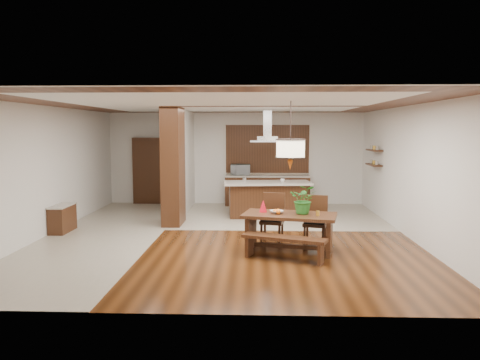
{
  "coord_description": "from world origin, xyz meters",
  "views": [
    {
      "loc": [
        0.67,
        -10.26,
        2.37
      ],
      "look_at": [
        0.3,
        0.0,
        1.25
      ],
      "focal_mm": 35.0,
      "sensor_mm": 36.0,
      "label": 1
    }
  ],
  "objects_px": {
    "dining_table": "(289,224)",
    "fruit_bowl": "(277,212)",
    "dining_bench": "(284,248)",
    "range_hood": "(267,126)",
    "foliage_plant": "(304,199)",
    "island_cup": "(283,180)",
    "dining_chair_right": "(315,221)",
    "hallway_console": "(62,219)",
    "microwave": "(240,170)",
    "dining_chair_left": "(272,219)",
    "pendant_lantern": "(290,136)",
    "kitchen_island": "(267,199)"
  },
  "relations": [
    {
      "from": "dining_table",
      "to": "fruit_bowl",
      "type": "height_order",
      "value": "fruit_bowl"
    },
    {
      "from": "dining_bench",
      "to": "range_hood",
      "type": "xyz_separation_m",
      "value": [
        -0.22,
        4.22,
        2.25
      ]
    },
    {
      "from": "foliage_plant",
      "to": "island_cup",
      "type": "height_order",
      "value": "foliage_plant"
    },
    {
      "from": "dining_table",
      "to": "fruit_bowl",
      "type": "xyz_separation_m",
      "value": [
        -0.25,
        0.04,
        0.23
      ]
    },
    {
      "from": "range_hood",
      "to": "foliage_plant",
      "type": "bearing_deg",
      "value": -79.97
    },
    {
      "from": "dining_table",
      "to": "dining_bench",
      "type": "bearing_deg",
      "value": -102.52
    },
    {
      "from": "island_cup",
      "to": "dining_chair_right",
      "type": "bearing_deg",
      "value": -80.95
    },
    {
      "from": "fruit_bowl",
      "to": "hallway_console",
      "type": "bearing_deg",
      "value": 163.05
    },
    {
      "from": "hallway_console",
      "to": "fruit_bowl",
      "type": "height_order",
      "value": "fruit_bowl"
    },
    {
      "from": "island_cup",
      "to": "microwave",
      "type": "bearing_deg",
      "value": 120.89
    },
    {
      "from": "dining_chair_left",
      "to": "pendant_lantern",
      "type": "relative_size",
      "value": 0.79
    },
    {
      "from": "island_cup",
      "to": "hallway_console",
      "type": "bearing_deg",
      "value": -158.74
    },
    {
      "from": "dining_bench",
      "to": "range_hood",
      "type": "height_order",
      "value": "range_hood"
    },
    {
      "from": "range_hood",
      "to": "microwave",
      "type": "xyz_separation_m",
      "value": [
        -0.79,
        1.95,
        -1.35
      ]
    },
    {
      "from": "dining_chair_right",
      "to": "microwave",
      "type": "xyz_separation_m",
      "value": [
        -1.7,
        5.11,
        0.61
      ]
    },
    {
      "from": "dining_chair_left",
      "to": "foliage_plant",
      "type": "distance_m",
      "value": 0.98
    },
    {
      "from": "dining_table",
      "to": "microwave",
      "type": "relative_size",
      "value": 3.2
    },
    {
      "from": "hallway_console",
      "to": "microwave",
      "type": "distance_m",
      "value": 5.71
    },
    {
      "from": "kitchen_island",
      "to": "island_cup",
      "type": "xyz_separation_m",
      "value": [
        0.42,
        -0.06,
        0.51
      ]
    },
    {
      "from": "dining_chair_right",
      "to": "hallway_console",
      "type": "bearing_deg",
      "value": -176.14
    },
    {
      "from": "range_hood",
      "to": "fruit_bowl",
      "type": "bearing_deg",
      "value": -88.25
    },
    {
      "from": "foliage_plant",
      "to": "fruit_bowl",
      "type": "bearing_deg",
      "value": 177.92
    },
    {
      "from": "fruit_bowl",
      "to": "island_cup",
      "type": "height_order",
      "value": "island_cup"
    },
    {
      "from": "foliage_plant",
      "to": "range_hood",
      "type": "bearing_deg",
      "value": 100.03
    },
    {
      "from": "foliage_plant",
      "to": "fruit_bowl",
      "type": "xyz_separation_m",
      "value": [
        -0.52,
        0.02,
        -0.25
      ]
    },
    {
      "from": "microwave",
      "to": "dining_chair_left",
      "type": "bearing_deg",
      "value": -82.06
    },
    {
      "from": "dining_chair_left",
      "to": "dining_table",
      "type": "bearing_deg",
      "value": -50.94
    },
    {
      "from": "dining_table",
      "to": "foliage_plant",
      "type": "relative_size",
      "value": 3.4
    },
    {
      "from": "dining_chair_left",
      "to": "dining_chair_right",
      "type": "height_order",
      "value": "dining_chair_left"
    },
    {
      "from": "hallway_console",
      "to": "dining_bench",
      "type": "distance_m",
      "value": 5.42
    },
    {
      "from": "pendant_lantern",
      "to": "microwave",
      "type": "relative_size",
      "value": 2.18
    },
    {
      "from": "hallway_console",
      "to": "kitchen_island",
      "type": "height_order",
      "value": "kitchen_island"
    },
    {
      "from": "hallway_console",
      "to": "dining_table",
      "type": "distance_m",
      "value": 5.34
    },
    {
      "from": "dining_chair_left",
      "to": "fruit_bowl",
      "type": "bearing_deg",
      "value": -71.44
    },
    {
      "from": "dining_chair_left",
      "to": "microwave",
      "type": "xyz_separation_m",
      "value": [
        -0.83,
        4.92,
        0.6
      ]
    },
    {
      "from": "dining_chair_left",
      "to": "kitchen_island",
      "type": "height_order",
      "value": "dining_chair_left"
    },
    {
      "from": "hallway_console",
      "to": "dining_chair_right",
      "type": "height_order",
      "value": "dining_chair_right"
    },
    {
      "from": "hallway_console",
      "to": "microwave",
      "type": "bearing_deg",
      "value": 45.37
    },
    {
      "from": "hallway_console",
      "to": "island_cup",
      "type": "bearing_deg",
      "value": 21.26
    },
    {
      "from": "dining_table",
      "to": "kitchen_island",
      "type": "distance_m",
      "value": 3.61
    },
    {
      "from": "dining_table",
      "to": "kitchen_island",
      "type": "relative_size",
      "value": 0.8
    },
    {
      "from": "dining_chair_right",
      "to": "dining_table",
      "type": "bearing_deg",
      "value": -127.1
    },
    {
      "from": "fruit_bowl",
      "to": "dining_bench",
      "type": "bearing_deg",
      "value": -80.4
    },
    {
      "from": "microwave",
      "to": "dining_table",
      "type": "bearing_deg",
      "value": -79.97
    },
    {
      "from": "hallway_console",
      "to": "dining_table",
      "type": "xyz_separation_m",
      "value": [
        5.12,
        -1.52,
        0.23
      ]
    },
    {
      "from": "fruit_bowl",
      "to": "microwave",
      "type": "xyz_separation_m",
      "value": [
        -0.9,
        5.51,
        0.35
      ]
    },
    {
      "from": "dining_bench",
      "to": "dining_chair_left",
      "type": "bearing_deg",
      "value": 98.03
    },
    {
      "from": "dining_bench",
      "to": "fruit_bowl",
      "type": "xyz_separation_m",
      "value": [
        -0.11,
        0.66,
        0.55
      ]
    },
    {
      "from": "dining_bench",
      "to": "dining_chair_left",
      "type": "height_order",
      "value": "dining_chair_left"
    },
    {
      "from": "hallway_console",
      "to": "dining_chair_right",
      "type": "xyz_separation_m",
      "value": [
        5.67,
        -1.09,
        0.19
      ]
    }
  ]
}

